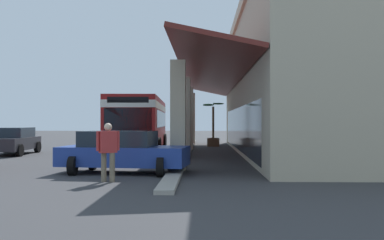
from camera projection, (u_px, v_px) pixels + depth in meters
name	position (u px, v px, depth m)	size (l,w,h in m)	color
ground	(268.00, 151.00, 27.20)	(120.00, 120.00, 0.00)	#38383A
curb_strip	(187.00, 152.00, 25.40)	(29.47, 0.50, 0.12)	#9E998E
plaza_building	(355.00, 83.00, 25.17)	(24.86, 16.84, 7.97)	#B2A88E
transit_bus	(140.00, 121.00, 26.01)	(11.31, 3.14, 3.34)	maroon
parked_sedan_blue	(123.00, 152.00, 15.31)	(2.80, 4.59, 1.47)	navy
parked_sedan_charcoal	(13.00, 141.00, 24.12)	(4.51, 2.22, 1.47)	#232328
pedestrian	(108.00, 149.00, 13.07)	(0.48, 0.64, 1.75)	#726651
potted_palm	(213.00, 136.00, 32.12)	(1.85, 1.60, 3.22)	brown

